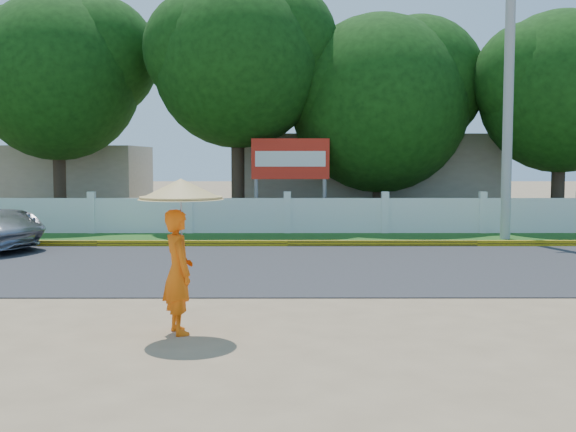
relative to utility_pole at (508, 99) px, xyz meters
The scene contains 11 objects.
ground 12.09m from the utility_pole, 122.96° to the right, with size 120.00×120.00×0.00m, color #9E8460.
road 8.95m from the utility_pole, 140.72° to the right, with size 60.00×7.00×0.02m, color #38383A.
grass_verge 7.37m from the utility_pole, behind, with size 60.00×3.50×0.03m, color #2D601E.
curb 7.49m from the utility_pole, 166.14° to the right, with size 40.00×0.18×0.16m, color yellow.
fence 7.27m from the utility_pole, 165.41° to the left, with size 40.00×0.10×1.10m, color silver.
building_near 9.32m from the utility_pole, 110.90° to the left, with size 10.00×6.00×3.20m, color #B7AD99.
building_far 18.93m from the utility_pole, 149.85° to the left, with size 8.00×5.00×2.80m, color #B7AD99.
utility_pole is the anchor object (origin of this frame).
monk_with_parasol 13.61m from the utility_pole, 124.99° to the right, with size 1.14×1.14×2.07m.
billboard 6.93m from the utility_pole, 156.06° to the left, with size 2.50×0.13×2.95m.
tree_row 6.23m from the utility_pole, 130.83° to the left, with size 35.76×8.05×9.54m.
Camera 1 is at (-0.03, -10.84, 2.35)m, focal length 45.00 mm.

